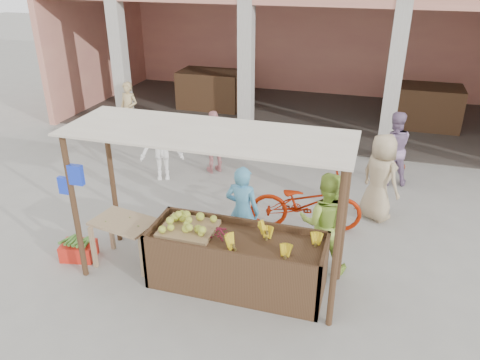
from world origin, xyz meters
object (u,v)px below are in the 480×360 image
(vendor_blue, at_px, (242,209))
(motorcycle, at_px, (306,202))
(fruit_stall, at_px, (237,263))
(side_table, at_px, (124,228))
(red_crate, at_px, (79,251))
(vendor_green, at_px, (325,220))

(vendor_blue, height_order, motorcycle, vendor_blue)
(fruit_stall, distance_m, side_table, 1.89)
(red_crate, distance_m, vendor_blue, 2.80)
(fruit_stall, bearing_deg, side_table, 178.66)
(side_table, distance_m, vendor_green, 3.15)
(fruit_stall, height_order, vendor_green, vendor_green)
(fruit_stall, relative_size, vendor_blue, 1.54)
(side_table, height_order, vendor_green, vendor_green)
(vendor_green, bearing_deg, vendor_blue, -3.75)
(fruit_stall, bearing_deg, motorcycle, 69.64)
(fruit_stall, xyz_separation_m, vendor_green, (1.17, 0.82, 0.48))
(red_crate, xyz_separation_m, vendor_green, (3.87, 0.91, 0.74))
(vendor_blue, bearing_deg, side_table, 29.88)
(red_crate, relative_size, vendor_green, 0.30)
(vendor_green, bearing_deg, red_crate, 10.14)
(side_table, bearing_deg, motorcycle, 46.13)
(side_table, distance_m, vendor_blue, 1.90)
(vendor_green, bearing_deg, motorcycle, -70.11)
(red_crate, relative_size, vendor_blue, 0.31)
(motorcycle, bearing_deg, vendor_blue, 129.94)
(vendor_blue, bearing_deg, fruit_stall, 106.10)
(fruit_stall, bearing_deg, red_crate, -178.17)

